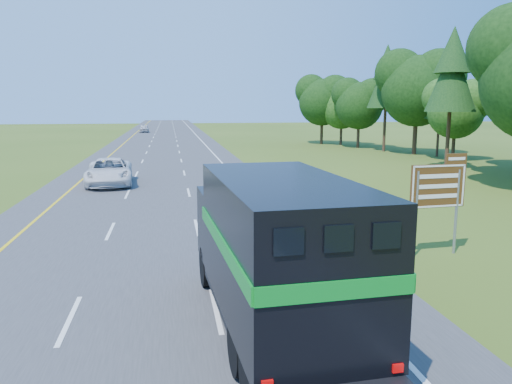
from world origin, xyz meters
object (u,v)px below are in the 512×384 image
(white_suv, at_px, (109,172))
(horse_truck, at_px, (274,250))
(far_car, at_px, (144,128))
(exit_sign, at_px, (439,190))

(white_suv, bearing_deg, horse_truck, -78.73)
(horse_truck, height_order, far_car, horse_truck)
(white_suv, relative_size, far_car, 1.42)
(white_suv, bearing_deg, exit_sign, -57.80)
(horse_truck, xyz_separation_m, exit_sign, (7.01, 5.18, 0.32))
(horse_truck, distance_m, far_car, 89.99)
(white_suv, distance_m, exit_sign, 22.76)
(horse_truck, bearing_deg, white_suv, 102.01)
(white_suv, distance_m, far_car, 66.14)
(horse_truck, relative_size, white_suv, 1.36)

